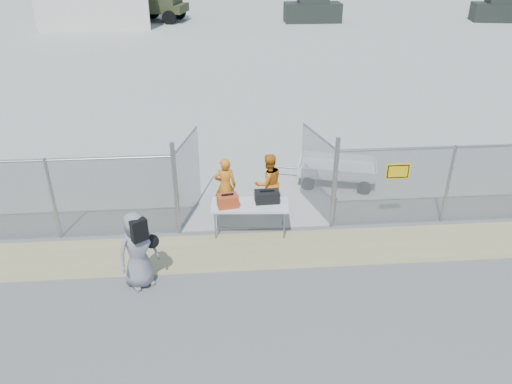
{
  "coord_description": "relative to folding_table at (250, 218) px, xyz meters",
  "views": [
    {
      "loc": [
        -0.88,
        -9.07,
        7.0
      ],
      "look_at": [
        0.0,
        2.0,
        1.1
      ],
      "focal_mm": 35.0,
      "sensor_mm": 36.0,
      "label": 1
    }
  ],
  "objects": [
    {
      "name": "visitor",
      "position": [
        -2.54,
        -1.94,
        0.49
      ],
      "size": [
        1.06,
        0.97,
        1.81
      ],
      "primitive_type": "imported",
      "rotation": [
        0.0,
        0.0,
        0.58
      ],
      "color": "gray",
      "rests_on": "ground"
    },
    {
      "name": "black_duffel",
      "position": [
        0.45,
        0.09,
        0.56
      ],
      "size": [
        0.63,
        0.38,
        0.29
      ],
      "primitive_type": "cube",
      "rotation": [
        0.0,
        0.0,
        0.05
      ],
      "color": "black",
      "rests_on": "folding_table"
    },
    {
      "name": "security_worker_left",
      "position": [
        -0.59,
        1.05,
        0.41
      ],
      "size": [
        0.61,
        0.4,
        1.64
      ],
      "primitive_type": "imported",
      "rotation": [
        0.0,
        0.0,
        3.13
      ],
      "color": "orange",
      "rests_on": "ground"
    },
    {
      "name": "parked_vehicle_near",
      "position": [
        7.37,
        31.95,
        0.63
      ],
      "size": [
        4.63,
        2.13,
        2.09
      ],
      "primitive_type": null,
      "rotation": [
        0.0,
        0.0,
        -0.01
      ],
      "color": "#232922",
      "rests_on": "ground"
    },
    {
      "name": "utility_trailer",
      "position": [
        2.87,
        2.65,
        -0.05
      ],
      "size": [
        3.33,
        2.28,
        0.73
      ],
      "primitive_type": null,
      "rotation": [
        0.0,
        0.0,
        -0.26
      ],
      "color": "silver",
      "rests_on": "ground"
    },
    {
      "name": "chain_link_fence",
      "position": [
        0.17,
        0.13,
        0.69
      ],
      "size": [
        40.0,
        0.2,
        2.2
      ],
      "primitive_type": null,
      "color": "gray",
      "rests_on": "ground"
    },
    {
      "name": "military_truck",
      "position": [
        -6.56,
        33.69,
        1.26
      ],
      "size": [
        7.45,
        4.28,
        3.35
      ],
      "primitive_type": null,
      "rotation": [
        0.0,
        0.0,
        -0.25
      ],
      "color": "#33371E",
      "rests_on": "ground"
    },
    {
      "name": "folding_table",
      "position": [
        0.0,
        0.0,
        0.0
      ],
      "size": [
        2.0,
        0.95,
        0.83
      ],
      "primitive_type": null,
      "rotation": [
        0.0,
        0.0,
        -0.08
      ],
      "color": "silver",
      "rests_on": "ground"
    },
    {
      "name": "tarmac_inside",
      "position": [
        0.17,
        40.13,
        -0.41
      ],
      "size": [
        160.0,
        80.0,
        0.01
      ],
      "primitive_type": "cube",
      "color": "#A7A69E",
      "rests_on": "ground"
    },
    {
      "name": "dirt_strip",
      "position": [
        0.17,
        -0.87,
        -0.41
      ],
      "size": [
        44.0,
        1.6,
        0.01
      ],
      "primitive_type": "cube",
      "color": "tan",
      "rests_on": "ground"
    },
    {
      "name": "security_worker_right",
      "position": [
        0.58,
        1.08,
        0.44
      ],
      "size": [
        1.0,
        0.9,
        1.7
      ],
      "primitive_type": "imported",
      "rotation": [
        0.0,
        0.0,
        3.51
      ],
      "color": "orange",
      "rests_on": "ground"
    },
    {
      "name": "ground",
      "position": [
        0.17,
        -1.87,
        -0.41
      ],
      "size": [
        160.0,
        160.0,
        0.0
      ],
      "primitive_type": "plane",
      "color": "#555555"
    },
    {
      "name": "parked_vehicle_mid",
      "position": [
        22.99,
        31.01,
        0.58
      ],
      "size": [
        4.71,
        2.79,
        1.99
      ],
      "primitive_type": null,
      "rotation": [
        0.0,
        0.0,
        -0.19
      ],
      "color": "#232922",
      "rests_on": "ground"
    },
    {
      "name": "orange_bag",
      "position": [
        -0.55,
        -0.07,
        0.57
      ],
      "size": [
        0.55,
        0.42,
        0.31
      ],
      "primitive_type": "cube",
      "rotation": [
        0.0,
        0.0,
        0.17
      ],
      "color": "#C7441D",
      "rests_on": "folding_table"
    }
  ]
}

